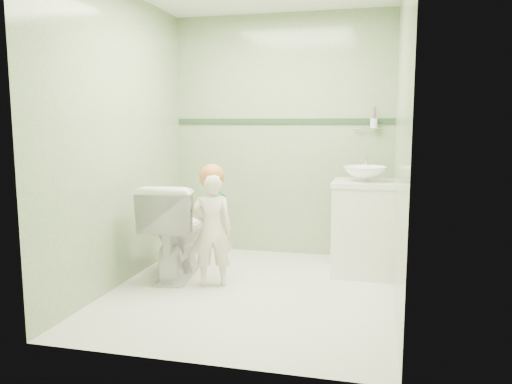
# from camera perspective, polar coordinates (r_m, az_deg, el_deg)

# --- Properties ---
(ground) EXTENTS (2.50, 2.50, 0.00)m
(ground) POSITION_cam_1_polar(r_m,az_deg,el_deg) (4.07, -0.51, -11.22)
(ground) COLOR silver
(ground) RESTS_ON ground
(room_shell) EXTENTS (2.50, 2.54, 2.40)m
(room_shell) POSITION_cam_1_polar(r_m,az_deg,el_deg) (3.85, -0.53, 5.90)
(room_shell) COLOR gray
(room_shell) RESTS_ON ground
(trim_stripe) EXTENTS (2.20, 0.02, 0.05)m
(trim_stripe) POSITION_cam_1_polar(r_m,az_deg,el_deg) (5.06, 2.95, 8.07)
(trim_stripe) COLOR #28442B
(trim_stripe) RESTS_ON room_shell
(vanity) EXTENTS (0.52, 0.50, 0.80)m
(vanity) POSITION_cam_1_polar(r_m,az_deg,el_deg) (4.53, 12.09, -4.18)
(vanity) COLOR white
(vanity) RESTS_ON ground
(counter) EXTENTS (0.54, 0.52, 0.04)m
(counter) POSITION_cam_1_polar(r_m,az_deg,el_deg) (4.46, 12.24, 0.97)
(counter) COLOR white
(counter) RESTS_ON vanity
(basin) EXTENTS (0.37, 0.37, 0.13)m
(basin) POSITION_cam_1_polar(r_m,az_deg,el_deg) (4.45, 12.27, 2.05)
(basin) COLOR white
(basin) RESTS_ON counter
(faucet) EXTENTS (0.03, 0.13, 0.18)m
(faucet) POSITION_cam_1_polar(r_m,az_deg,el_deg) (4.63, 12.36, 3.26)
(faucet) COLOR silver
(faucet) RESTS_ON counter
(cup_holder) EXTENTS (0.26, 0.07, 0.21)m
(cup_holder) POSITION_cam_1_polar(r_m,az_deg,el_deg) (4.91, 13.20, 7.65)
(cup_holder) COLOR silver
(cup_holder) RESTS_ON room_shell
(toilet) EXTENTS (0.55, 0.86, 0.82)m
(toilet) POSITION_cam_1_polar(r_m,az_deg,el_deg) (4.41, -9.13, -4.27)
(toilet) COLOR white
(toilet) RESTS_ON ground
(toddler) EXTENTS (0.40, 0.34, 0.94)m
(toddler) POSITION_cam_1_polar(r_m,az_deg,el_deg) (4.10, -5.08, -4.33)
(toddler) COLOR white
(toddler) RESTS_ON ground
(hair_cap) EXTENTS (0.21, 0.21, 0.21)m
(hair_cap) POSITION_cam_1_polar(r_m,az_deg,el_deg) (4.05, -5.04, 1.74)
(hair_cap) COLOR #A1662F
(hair_cap) RESTS_ON toddler
(teal_toothbrush) EXTENTS (0.10, 0.14, 0.08)m
(teal_toothbrush) POSITION_cam_1_polar(r_m,az_deg,el_deg) (3.93, -3.94, -0.22)
(teal_toothbrush) COLOR #127C6A
(teal_toothbrush) RESTS_ON toddler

